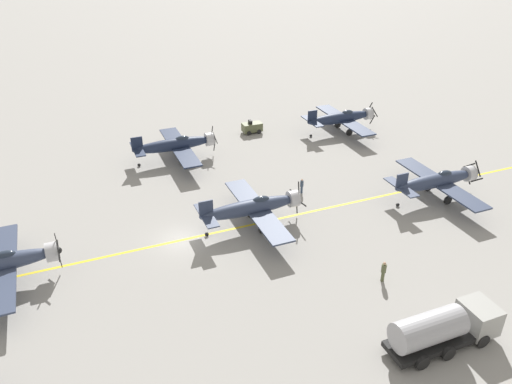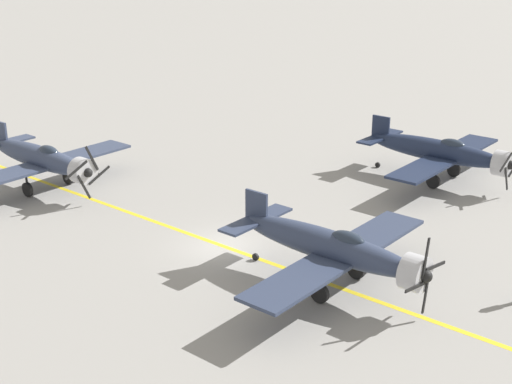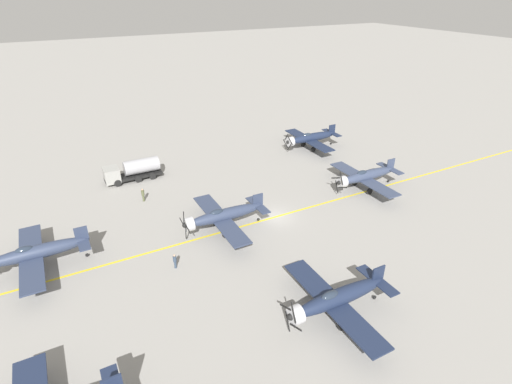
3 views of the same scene
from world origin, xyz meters
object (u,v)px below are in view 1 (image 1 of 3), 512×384
at_px(airplane_mid_left, 176,145).
at_px(tow_tractor, 252,127).
at_px(airplane_far_center, 438,181).
at_px(airplane_mid_center, 253,207).
at_px(airplane_far_left, 342,118).
at_px(ground_crew_walking, 384,271).
at_px(ground_crew_inspecting, 302,185).
at_px(fuel_tanker, 444,328).

bearing_deg(airplane_mid_left, tow_tractor, 100.00).
bearing_deg(airplane_far_center, airplane_mid_center, -111.66).
relative_size(airplane_far_center, airplane_mid_center, 1.00).
relative_size(airplane_far_left, tow_tractor, 4.62).
xyz_separation_m(ground_crew_walking, ground_crew_inspecting, (-15.39, 0.61, -0.11)).
bearing_deg(fuel_tanker, ground_crew_walking, 177.56).
relative_size(fuel_tanker, tow_tractor, 3.08).
xyz_separation_m(airplane_far_center, ground_crew_inspecting, (-6.16, -12.18, -1.13)).
relative_size(airplane_mid_center, fuel_tanker, 1.50).
height_order(airplane_mid_left, ground_crew_walking, airplane_mid_left).
height_order(tow_tractor, ground_crew_walking, ground_crew_walking).
distance_m(airplane_far_center, ground_crew_inspecting, 13.70).
bearing_deg(tow_tractor, fuel_tanker, -3.35).
height_order(tow_tractor, ground_crew_inspecting, tow_tractor).
bearing_deg(airplane_mid_center, airplane_far_left, 120.93).
relative_size(tow_tractor, ground_crew_walking, 1.42).
xyz_separation_m(airplane_far_left, tow_tractor, (-4.32, -11.18, -1.22)).
bearing_deg(fuel_tanker, airplane_far_center, 141.37).
height_order(airplane_mid_center, ground_crew_inspecting, airplane_mid_center).
xyz_separation_m(airplane_mid_center, fuel_tanker, (18.55, 6.13, -0.50)).
bearing_deg(ground_crew_walking, ground_crew_inspecting, 177.71).
bearing_deg(tow_tractor, airplane_far_center, 24.45).
height_order(airplane_far_center, tow_tractor, airplane_far_center).
relative_size(airplane_mid_center, airplane_mid_left, 1.00).
bearing_deg(ground_crew_walking, airplane_far_left, 155.17).
height_order(airplane_mid_left, tow_tractor, airplane_mid_left).
xyz_separation_m(fuel_tanker, ground_crew_walking, (-7.17, 0.31, -0.51)).
distance_m(airplane_far_center, tow_tractor, 26.02).
distance_m(airplane_far_left, airplane_far_center, 19.35).
height_order(airplane_far_left, airplane_far_center, same).
bearing_deg(fuel_tanker, airplane_mid_center, -161.71).
height_order(airplane_far_center, airplane_mid_center, airplane_mid_center).
bearing_deg(airplane_mid_left, airplane_mid_center, -2.34).
xyz_separation_m(airplane_far_center, tow_tractor, (-23.66, -10.76, -1.22)).
relative_size(airplane_far_center, ground_crew_inspecting, 7.39).
distance_m(airplane_far_center, airplane_mid_left, 29.19).
xyz_separation_m(airplane_mid_left, tow_tractor, (-4.70, 11.44, -1.22)).
xyz_separation_m(tow_tractor, ground_crew_inspecting, (17.50, -1.42, 0.09)).
bearing_deg(airplane_far_left, fuel_tanker, -12.24).
bearing_deg(airplane_far_center, tow_tractor, -170.83).
bearing_deg(fuel_tanker, tow_tractor, 176.65).
relative_size(airplane_mid_center, ground_crew_walking, 6.57).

